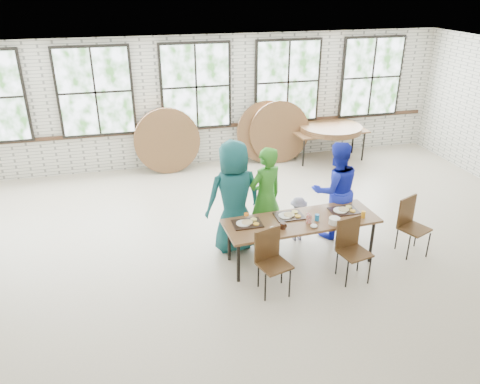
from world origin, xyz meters
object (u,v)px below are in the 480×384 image
(dining_table, at_px, (301,223))
(storage_table, at_px, (330,133))
(chair_near_right, at_px, (351,244))
(chair_near_left, at_px, (271,256))

(dining_table, distance_m, storage_table, 4.74)
(chair_near_right, xyz_separation_m, storage_table, (1.77, 4.69, 0.13))
(chair_near_left, xyz_separation_m, storage_table, (3.02, 4.70, 0.13))
(dining_table, distance_m, chair_near_left, 0.90)
(chair_near_left, distance_m, storage_table, 5.59)
(chair_near_right, relative_size, storage_table, 0.51)
(dining_table, xyz_separation_m, storage_table, (2.34, 4.12, -0.00))
(dining_table, distance_m, chair_near_right, 0.82)
(storage_table, bearing_deg, chair_near_right, -115.45)
(chair_near_left, relative_size, storage_table, 0.51)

